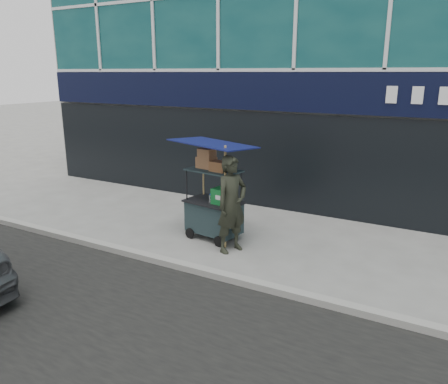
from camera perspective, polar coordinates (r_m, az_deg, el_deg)
The scene contains 4 objects.
ground at distance 7.80m, azimuth -2.15°, elevation -10.09°, with size 80.00×80.00×0.00m, color slate.
curb at distance 7.62m, azimuth -2.95°, elevation -10.24°, with size 80.00×0.18×0.12m, color gray.
vendor_cart at distance 8.95m, azimuth -1.28°, elevation -1.66°, with size 1.66×1.28×2.07m.
vendor_man at distance 8.25m, azimuth 1.01°, elevation -1.64°, with size 0.68×0.45×1.87m, color black.
Camera 1 is at (3.68, -6.00, 3.35)m, focal length 35.00 mm.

